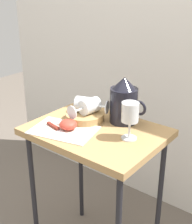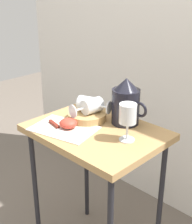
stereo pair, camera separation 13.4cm
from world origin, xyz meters
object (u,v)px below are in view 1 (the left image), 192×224
object	(u,v)px
pitcher	(124,104)
wine_glass_upright	(130,114)
knife	(58,129)
wine_glass_tipped_near	(86,105)
apple_half_left	(68,125)
wine_glass_tipped_far	(89,106)
table	(96,145)
basket_tray	(85,116)

from	to	relation	value
pitcher	wine_glass_upright	xyz separation A→B (m)	(0.11, -0.12, 0.02)
pitcher	knife	size ratio (longest dim) A/B	0.91
wine_glass_upright	wine_glass_tipped_near	size ratio (longest dim) A/B	0.96
pitcher	apple_half_left	size ratio (longest dim) A/B	2.74
pitcher	knife	bearing A→B (deg)	-122.94
knife	wine_glass_tipped_far	bearing A→B (deg)	79.05
wine_glass_tipped_far	apple_half_left	size ratio (longest dim) A/B	2.09
table	wine_glass_upright	xyz separation A→B (m)	(0.16, 0.01, 0.19)
wine_glass_upright	apple_half_left	world-z (taller)	wine_glass_upright
basket_tray	pitcher	xyz separation A→B (m)	(0.15, 0.09, 0.07)
table	wine_glass_tipped_far	size ratio (longest dim) A/B	4.46
wine_glass_tipped_far	wine_glass_tipped_near	bearing A→B (deg)	168.85
pitcher	wine_glass_upright	bearing A→B (deg)	-48.21
basket_tray	wine_glass_upright	size ratio (longest dim) A/B	1.13
wine_glass_tipped_near	wine_glass_upright	bearing A→B (deg)	-9.18
table	pitcher	size ratio (longest dim) A/B	3.41
pitcher	wine_glass_tipped_near	world-z (taller)	pitcher
basket_tray	pitcher	bearing A→B (deg)	32.13
basket_tray	knife	bearing A→B (deg)	-95.17
basket_tray	apple_half_left	bearing A→B (deg)	-84.83
pitcher	wine_glass_upright	distance (m)	0.17
basket_tray	apple_half_left	size ratio (longest dim) A/B	2.32
wine_glass_upright	apple_half_left	size ratio (longest dim) A/B	2.04
wine_glass_upright	knife	distance (m)	0.32
pitcher	wine_glass_tipped_near	distance (m)	0.17
basket_tray	apple_half_left	xyz separation A→B (m)	(0.01, -0.12, 0.01)
basket_tray	apple_half_left	distance (m)	0.12
table	pitcher	world-z (taller)	pitcher
wine_glass_upright	knife	world-z (taller)	wine_glass_upright
table	wine_glass_upright	bearing A→B (deg)	4.96
wine_glass_upright	wine_glass_tipped_far	size ratio (longest dim) A/B	0.98
apple_half_left	table	bearing A→B (deg)	41.96
wine_glass_tipped_far	knife	xyz separation A→B (m)	(-0.03, -0.17, -0.06)
table	knife	bearing A→B (deg)	-134.45
table	basket_tray	distance (m)	0.14
wine_glass_tipped_far	knife	distance (m)	0.18
wine_glass_tipped_near	wine_glass_tipped_far	size ratio (longest dim) A/B	1.01
wine_glass_tipped_near	knife	xyz separation A→B (m)	(-0.01, -0.17, -0.06)
table	wine_glass_tipped_near	bearing A→B (deg)	151.02
apple_half_left	wine_glass_upright	bearing A→B (deg)	20.66
apple_half_left	knife	world-z (taller)	apple_half_left
apple_half_left	pitcher	bearing A→B (deg)	57.39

